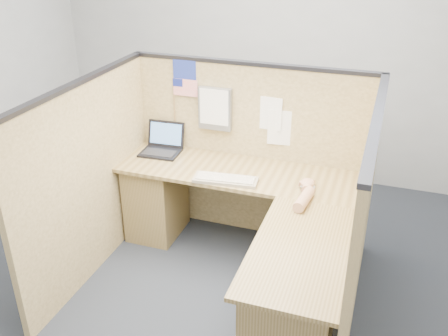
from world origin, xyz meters
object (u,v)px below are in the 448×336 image
at_px(laptop, 163,145).
at_px(keyboard, 226,179).
at_px(mouse, 307,186).
at_px(l_desk, 246,237).

height_order(laptop, keyboard, laptop).
bearing_deg(keyboard, mouse, 0.83).
height_order(l_desk, mouse, mouse).
distance_m(keyboard, mouse, 0.62).
bearing_deg(laptop, keyboard, -30.46).
relative_size(laptop, mouse, 2.83).
bearing_deg(laptop, l_desk, -33.90).
distance_m(l_desk, laptop, 1.14).
bearing_deg(l_desk, mouse, 34.71).
distance_m(l_desk, mouse, 0.59).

